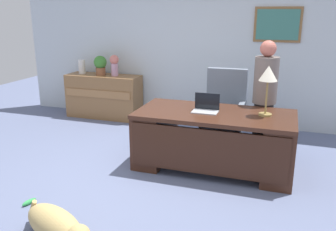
{
  "coord_description": "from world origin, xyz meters",
  "views": [
    {
      "loc": [
        1.51,
        -3.67,
        1.98
      ],
      "look_at": [
        0.18,
        0.3,
        0.75
      ],
      "focal_mm": 38.14,
      "sensor_mm": 36.0,
      "label": 1
    }
  ],
  "objects_px": {
    "dog_toy_bone": "(29,202)",
    "person_standing": "(264,99)",
    "armchair": "(224,113)",
    "vase_empty": "(82,67)",
    "vase_with_flowers": "(114,64)",
    "potted_plant": "(100,64)",
    "credenza": "(104,96)",
    "laptop": "(206,107)",
    "dog_lying": "(57,225)",
    "desk": "(214,138)",
    "desk_lamp": "(268,77)"
  },
  "relations": [
    {
      "from": "dog_lying",
      "to": "person_standing",
      "type": "bearing_deg",
      "value": 59.23
    },
    {
      "from": "credenza",
      "to": "person_standing",
      "type": "height_order",
      "value": "person_standing"
    },
    {
      "from": "desk",
      "to": "dog_toy_bone",
      "type": "xyz_separation_m",
      "value": [
        -1.67,
        -1.52,
        -0.39
      ]
    },
    {
      "from": "person_standing",
      "to": "vase_empty",
      "type": "height_order",
      "value": "person_standing"
    },
    {
      "from": "person_standing",
      "to": "desk_lamp",
      "type": "xyz_separation_m",
      "value": [
        0.05,
        -0.55,
        0.4
      ]
    },
    {
      "from": "person_standing",
      "to": "vase_empty",
      "type": "xyz_separation_m",
      "value": [
        -3.47,
        1.01,
        0.12
      ]
    },
    {
      "from": "armchair",
      "to": "dog_toy_bone",
      "type": "distance_m",
      "value": 2.97
    },
    {
      "from": "armchair",
      "to": "desk_lamp",
      "type": "relative_size",
      "value": 1.89
    },
    {
      "from": "armchair",
      "to": "laptop",
      "type": "relative_size",
      "value": 3.6
    },
    {
      "from": "dog_lying",
      "to": "desk",
      "type": "bearing_deg",
      "value": 63.03
    },
    {
      "from": "desk",
      "to": "vase_empty",
      "type": "xyz_separation_m",
      "value": [
        -2.91,
        1.66,
        0.54
      ]
    },
    {
      "from": "potted_plant",
      "to": "dog_toy_bone",
      "type": "distance_m",
      "value": 3.44
    },
    {
      "from": "desk",
      "to": "potted_plant",
      "type": "xyz_separation_m",
      "value": [
        -2.51,
        1.66,
        0.6
      ]
    },
    {
      "from": "desk",
      "to": "credenza",
      "type": "xyz_separation_m",
      "value": [
        -2.47,
        1.66,
        -0.0
      ]
    },
    {
      "from": "armchair",
      "to": "vase_with_flowers",
      "type": "xyz_separation_m",
      "value": [
        -2.19,
        0.75,
        0.53
      ]
    },
    {
      "from": "credenza",
      "to": "person_standing",
      "type": "relative_size",
      "value": 0.88
    },
    {
      "from": "vase_empty",
      "to": "vase_with_flowers",
      "type": "bearing_deg",
      "value": 0.0
    },
    {
      "from": "dog_lying",
      "to": "potted_plant",
      "type": "relative_size",
      "value": 2.37
    },
    {
      "from": "vase_with_flowers",
      "to": "desk_lamp",
      "type": "bearing_deg",
      "value": -28.98
    },
    {
      "from": "laptop",
      "to": "desk",
      "type": "bearing_deg",
      "value": -18.61
    },
    {
      "from": "desk",
      "to": "dog_toy_bone",
      "type": "relative_size",
      "value": 11.63
    },
    {
      "from": "person_standing",
      "to": "laptop",
      "type": "distance_m",
      "value": 0.91
    },
    {
      "from": "credenza",
      "to": "vase_with_flowers",
      "type": "height_order",
      "value": "vase_with_flowers"
    },
    {
      "from": "credenza",
      "to": "desk_lamp",
      "type": "distance_m",
      "value": 3.55
    },
    {
      "from": "person_standing",
      "to": "desk_lamp",
      "type": "relative_size",
      "value": 2.64
    },
    {
      "from": "dog_toy_bone",
      "to": "person_standing",
      "type": "bearing_deg",
      "value": 44.33
    },
    {
      "from": "credenza",
      "to": "laptop",
      "type": "distance_m",
      "value": 2.88
    },
    {
      "from": "vase_empty",
      "to": "potted_plant",
      "type": "bearing_deg",
      "value": 0.0
    },
    {
      "from": "dog_toy_bone",
      "to": "desk_lamp",
      "type": "bearing_deg",
      "value": 35.4
    },
    {
      "from": "vase_with_flowers",
      "to": "potted_plant",
      "type": "relative_size",
      "value": 1.07
    },
    {
      "from": "potted_plant",
      "to": "dog_lying",
      "type": "bearing_deg",
      "value": -67.28
    },
    {
      "from": "desk",
      "to": "dog_toy_bone",
      "type": "distance_m",
      "value": 2.29
    },
    {
      "from": "armchair",
      "to": "desk_lamp",
      "type": "xyz_separation_m",
      "value": [
        0.64,
        -0.82,
        0.73
      ]
    },
    {
      "from": "person_standing",
      "to": "vase_empty",
      "type": "bearing_deg",
      "value": 163.72
    },
    {
      "from": "desk",
      "to": "desk_lamp",
      "type": "relative_size",
      "value": 3.24
    },
    {
      "from": "credenza",
      "to": "desk_lamp",
      "type": "xyz_separation_m",
      "value": [
        3.08,
        -1.57,
        0.82
      ]
    },
    {
      "from": "desk",
      "to": "desk_lamp",
      "type": "bearing_deg",
      "value": 8.73
    },
    {
      "from": "laptop",
      "to": "vase_empty",
      "type": "distance_m",
      "value": 3.23
    },
    {
      "from": "credenza",
      "to": "vase_empty",
      "type": "xyz_separation_m",
      "value": [
        -0.44,
        0.0,
        0.54
      ]
    },
    {
      "from": "credenza",
      "to": "vase_empty",
      "type": "relative_size",
      "value": 5.25
    },
    {
      "from": "desk_lamp",
      "to": "dog_toy_bone",
      "type": "relative_size",
      "value": 3.59
    },
    {
      "from": "armchair",
      "to": "vase_empty",
      "type": "bearing_deg",
      "value": 165.42
    },
    {
      "from": "dog_lying",
      "to": "armchair",
      "type": "bearing_deg",
      "value": 71.36
    },
    {
      "from": "laptop",
      "to": "dog_toy_bone",
      "type": "relative_size",
      "value": 1.88
    },
    {
      "from": "dog_lying",
      "to": "laptop",
      "type": "height_order",
      "value": "laptop"
    },
    {
      "from": "potted_plant",
      "to": "dog_toy_bone",
      "type": "height_order",
      "value": "potted_plant"
    },
    {
      "from": "vase_empty",
      "to": "dog_toy_bone",
      "type": "bearing_deg",
      "value": -68.61
    },
    {
      "from": "desk",
      "to": "vase_with_flowers",
      "type": "xyz_separation_m",
      "value": [
        -2.22,
        1.66,
        0.62
      ]
    },
    {
      "from": "vase_with_flowers",
      "to": "laptop",
      "type": "bearing_deg",
      "value": -37.63
    },
    {
      "from": "vase_with_flowers",
      "to": "potted_plant",
      "type": "height_order",
      "value": "vase_with_flowers"
    }
  ]
}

